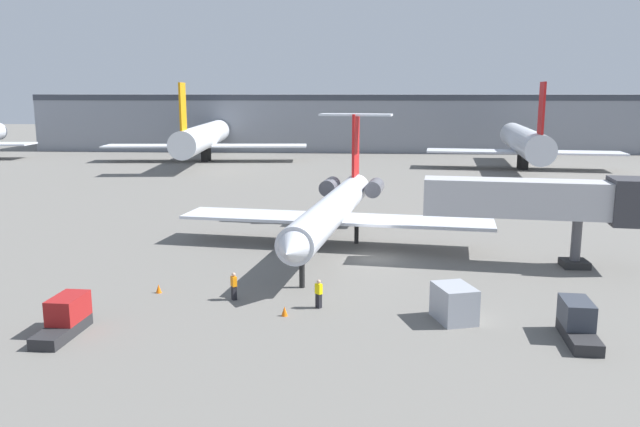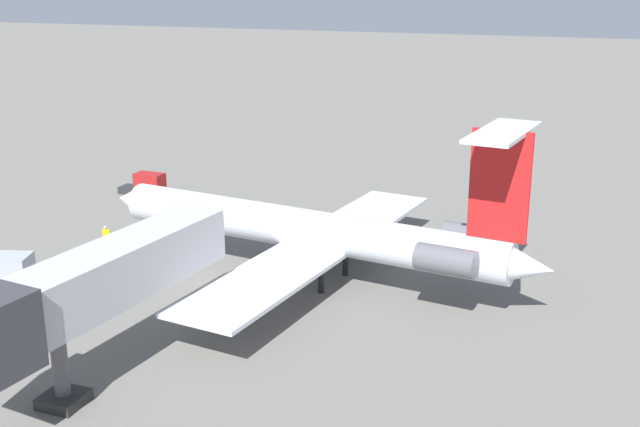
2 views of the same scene
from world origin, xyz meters
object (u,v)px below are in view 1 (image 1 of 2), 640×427
Objects in this scene: baggage_tug_lead at (65,318)px; baggage_tug_trailing at (577,323)px; ground_crew_marshaller at (319,294)px; parked_airliner_centre at (524,142)px; traffic_cone_mid at (284,311)px; traffic_cone_near at (159,289)px; regional_jet at (336,206)px; ground_crew_loader at (234,286)px; parked_airliner_west_mid at (205,137)px; jet_bridge at (547,200)px; cargo_container_uld at (454,303)px.

baggage_tug_lead and baggage_tug_trailing have the same top height.
parked_airliner_centre reaches higher than ground_crew_marshaller.
baggage_tug_lead is 0.99× the size of baggage_tug_trailing.
baggage_tug_trailing is 75.38m from parked_airliner_centre.
traffic_cone_near is at bearing 156.57° from traffic_cone_mid.
traffic_cone_mid is (10.93, 3.37, -0.56)m from baggage_tug_lead.
regional_jet is 17.46× the size of ground_crew_marshaller.
regional_jet reaches higher than ground_crew_loader.
parked_airliner_centre reaches higher than traffic_cone_near.
traffic_cone_near is 77.99m from parked_airliner_west_mid.
ground_crew_loader is 0.41× the size of baggage_tug_trailing.
traffic_cone_mid is 83.53m from parked_airliner_west_mid.
traffic_cone_mid is (-2.10, -17.00, -2.98)m from regional_jet.
parked_airliner_centre is (41.18, 74.84, 3.61)m from baggage_tug_lead.
ground_crew_marshaller is at bearing -91.08° from regional_jet.
regional_jet reaches higher than traffic_cone_near.
jet_bridge is at bearing 17.61° from traffic_cone_near.
parked_airliner_west_mid is at bearing 115.56° from baggage_tug_trailing.
jet_bridge is 3.75× the size of baggage_tug_trailing.
ground_crew_marshaller is 82.64m from parked_airliner_west_mid.
traffic_cone_mid is (-17.29, -11.73, -4.48)m from jet_bridge.
regional_jet is 53.65× the size of traffic_cone_near.
ground_crew_marshaller is at bearing -11.88° from traffic_cone_near.
regional_jet is 61.33m from parked_airliner_centre.
jet_bridge is 5.26× the size of cargo_container_uld.
cargo_container_uld is at bearing -124.04° from jet_bridge.
traffic_cone_near is at bearing -127.86° from regional_jet.
ground_crew_loader is 3.07× the size of traffic_cone_near.
baggage_tug_lead is 85.50m from parked_airliner_centre.
traffic_cone_mid is at bearing 17.12° from baggage_tug_lead.
baggage_tug_lead is 0.09× the size of parked_airliner_west_mid.
traffic_cone_mid is at bearing -140.89° from ground_crew_marshaller.
ground_crew_marshaller is 0.58× the size of cargo_container_uld.
baggage_tug_lead reaches higher than ground_crew_marshaller.
ground_crew_loader is 9.63m from baggage_tug_lead.
baggage_tug_lead is 0.11× the size of parked_airliner_centre.
parked_airliner_west_mid is (-24.12, 79.86, 4.18)m from traffic_cone_mid.
jet_bridge is 9.08× the size of ground_crew_marshaller.
cargo_container_uld is 9.34m from traffic_cone_mid.
regional_jet reaches higher than cargo_container_uld.
parked_airliner_west_mid is 55.01m from parked_airliner_centre.
jet_bridge is 21.37m from traffic_cone_mid.
parked_airliner_west_mid is (-25.93, 78.39, 3.60)m from ground_crew_marshaller.
cargo_container_uld is at bearing -106.31° from parked_airliner_centre.
ground_crew_marshaller is 0.42× the size of baggage_tug_lead.
traffic_cone_near is (-25.61, -8.13, -4.48)m from jet_bridge.
ground_crew_marshaller is at bearing 20.79° from baggage_tug_lead.
cargo_container_uld is at bearing -11.75° from ground_crew_marshaller.
parked_airliner_centre is at bearing 78.45° from baggage_tug_trailing.
parked_airliner_centre is (54.37, -8.38, -0.01)m from parked_airliner_west_mid.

